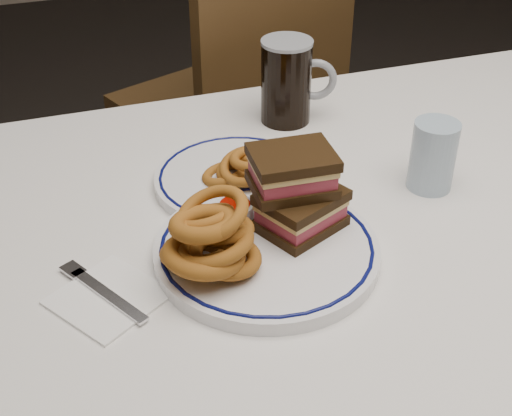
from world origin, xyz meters
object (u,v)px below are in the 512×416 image
object	(u,v)px
chair_far	(243,92)
main_plate	(267,250)
beer_mug	(288,81)
far_plate	(238,179)
reuben_sandwich	(297,191)

from	to	relation	value
chair_far	main_plate	xyz separation A→B (m)	(-0.26, -0.90, 0.21)
beer_mug	chair_far	bearing A→B (deg)	80.69
main_plate	chair_far	bearing A→B (deg)	74.12
chair_far	beer_mug	world-z (taller)	chair_far
main_plate	far_plate	bearing A→B (deg)	84.42
far_plate	reuben_sandwich	bearing A→B (deg)	-77.37
beer_mug	far_plate	distance (m)	0.24
far_plate	chair_far	bearing A→B (deg)	71.56
chair_far	beer_mug	bearing A→B (deg)	-99.31
main_plate	reuben_sandwich	distance (m)	0.09
chair_far	far_plate	bearing A→B (deg)	-108.44
main_plate	reuben_sandwich	xyz separation A→B (m)	(0.05, 0.03, 0.06)
main_plate	far_plate	world-z (taller)	main_plate
main_plate	beer_mug	world-z (taller)	beer_mug
main_plate	far_plate	size ratio (longest dim) A/B	1.18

